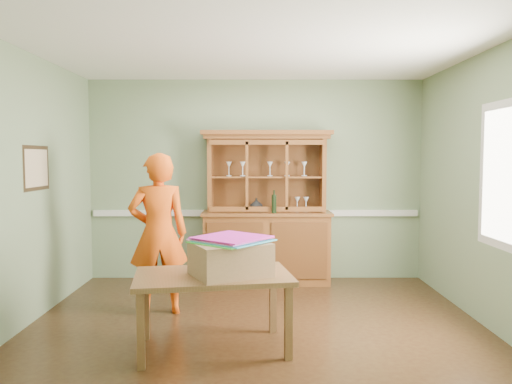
{
  "coord_description": "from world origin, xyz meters",
  "views": [
    {
      "loc": [
        -0.01,
        -4.78,
        1.66
      ],
      "look_at": [
        0.0,
        0.4,
        1.3
      ],
      "focal_mm": 35.0,
      "sensor_mm": 36.0,
      "label": 1
    }
  ],
  "objects_px": {
    "china_hutch": "(266,229)",
    "cardboard_box": "(230,259)",
    "person": "(158,234)",
    "dining_table": "(213,283)"
  },
  "relations": [
    {
      "from": "person",
      "to": "cardboard_box",
      "type": "bearing_deg",
      "value": 113.58
    },
    {
      "from": "china_hutch",
      "to": "dining_table",
      "type": "relative_size",
      "value": 1.4
    },
    {
      "from": "cardboard_box",
      "to": "person",
      "type": "distance_m",
      "value": 1.34
    },
    {
      "from": "dining_table",
      "to": "person",
      "type": "height_order",
      "value": "person"
    },
    {
      "from": "china_hutch",
      "to": "person",
      "type": "height_order",
      "value": "china_hutch"
    },
    {
      "from": "china_hutch",
      "to": "cardboard_box",
      "type": "xyz_separation_m",
      "value": [
        -0.36,
        -2.39,
        0.09
      ]
    },
    {
      "from": "china_hutch",
      "to": "dining_table",
      "type": "distance_m",
      "value": 2.39
    },
    {
      "from": "china_hutch",
      "to": "person",
      "type": "relative_size",
      "value": 1.18
    },
    {
      "from": "china_hutch",
      "to": "cardboard_box",
      "type": "relative_size",
      "value": 3.32
    },
    {
      "from": "cardboard_box",
      "to": "dining_table",
      "type": "bearing_deg",
      "value": 161.3
    }
  ]
}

